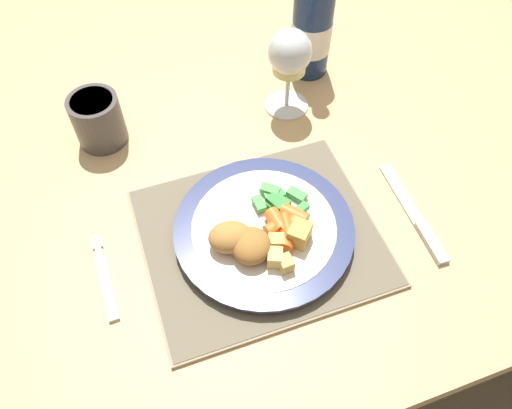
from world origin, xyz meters
TOP-DOWN VIEW (x-y plane):
  - ground_plane at (0.00, 0.00)m, footprint 6.00×6.00m
  - dining_table at (0.00, 0.00)m, footprint 1.59×1.09m
  - placemat at (0.00, -0.27)m, footprint 0.33×0.28m
  - dinner_plate at (0.01, -0.27)m, footprint 0.25×0.25m
  - breaded_croquettes at (-0.04, -0.29)m, footprint 0.09×0.09m
  - green_beans_pile at (0.04, -0.24)m, footprint 0.08×0.07m
  - glazed_carrots at (0.03, -0.29)m, footprint 0.07×0.07m
  - fork at (-0.22, -0.27)m, footprint 0.02×0.14m
  - table_knife at (0.22, -0.32)m, footprint 0.02×0.18m
  - wine_glass at (0.13, -0.03)m, footprint 0.07×0.07m
  - bottle at (0.21, 0.05)m, footprint 0.07×0.07m
  - roast_potatoes at (0.02, -0.31)m, footprint 0.09×0.06m
  - drinking_cup at (-0.18, -0.01)m, footprint 0.08×0.08m

SIDE VIEW (x-z plane):
  - ground_plane at x=0.00m, z-range 0.00..0.00m
  - dining_table at x=0.00m, z-range 0.30..1.04m
  - fork at x=-0.22m, z-range 0.74..0.75m
  - table_knife at x=0.22m, z-range 0.74..0.75m
  - placemat at x=0.00m, z-range 0.74..0.75m
  - dinner_plate at x=0.01m, z-range 0.75..0.77m
  - green_beans_pile at x=0.04m, z-range 0.77..0.78m
  - glazed_carrots at x=0.03m, z-range 0.77..0.79m
  - roast_potatoes at x=0.02m, z-range 0.76..0.79m
  - breaded_croquettes at x=-0.04m, z-range 0.77..0.80m
  - drinking_cup at x=-0.18m, z-range 0.74..0.83m
  - bottle at x=0.21m, z-range 0.70..0.97m
  - wine_glass at x=0.13m, z-range 0.77..0.92m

